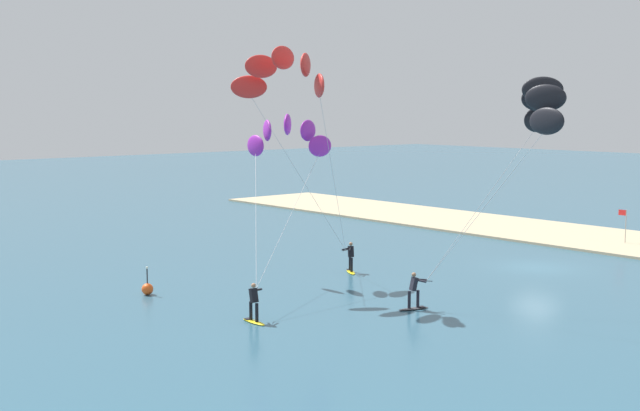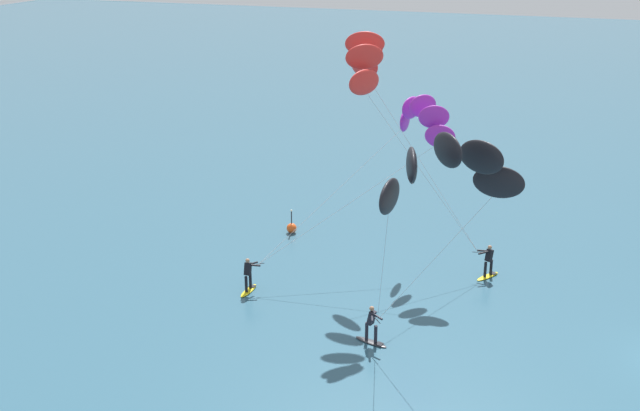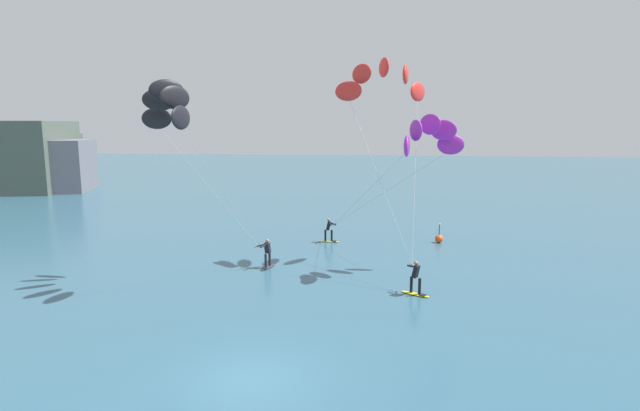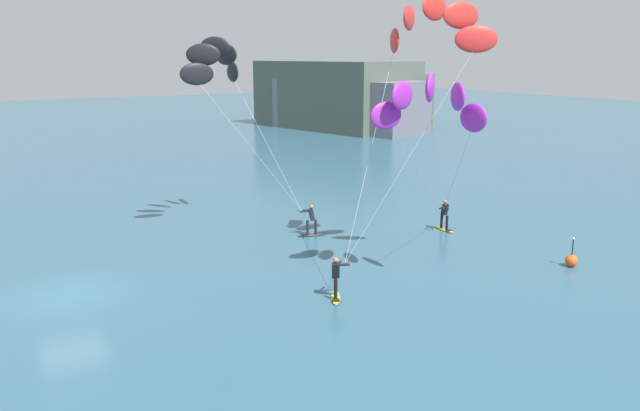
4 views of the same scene
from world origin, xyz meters
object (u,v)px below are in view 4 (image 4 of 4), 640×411
(kitesurfer_mid_water, at_px, (219,67))
(marker_buoy, at_px, (571,260))
(kitesurfer_far_out, at_px, (430,34))
(kitesurfer_nearshore, at_px, (430,110))

(kitesurfer_mid_water, relative_size, marker_buoy, 7.41)
(kitesurfer_far_out, bearing_deg, kitesurfer_nearshore, -38.28)
(kitesurfer_mid_water, bearing_deg, kitesurfer_nearshore, 16.47)
(kitesurfer_nearshore, height_order, marker_buoy, kitesurfer_nearshore)
(marker_buoy, bearing_deg, kitesurfer_mid_water, -142.98)
(kitesurfer_nearshore, distance_m, kitesurfer_mid_water, 13.04)
(kitesurfer_mid_water, xyz_separation_m, kitesurfer_far_out, (10.31, 5.34, 1.51))
(kitesurfer_mid_water, relative_size, kitesurfer_far_out, 0.87)
(marker_buoy, bearing_deg, kitesurfer_nearshore, -104.54)
(kitesurfer_nearshore, xyz_separation_m, kitesurfer_mid_water, (-12.43, -3.67, 1.48))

